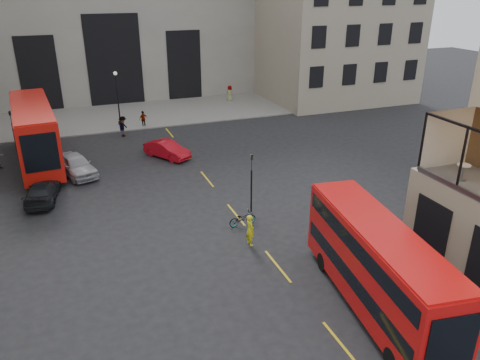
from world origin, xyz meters
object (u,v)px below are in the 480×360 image
object	(u,v)px
street_lamp_b	(118,102)
bus_near	(377,264)
traffic_light_far	(13,128)
pedestrian_d	(230,93)
bus_far	(35,131)
car_a	(76,165)
cyclist	(250,230)
pedestrian_b	(123,127)
pedestrian_c	(143,119)
bicycle	(242,218)
car_b	(167,150)
traffic_light_near	(251,176)
cafe_table_far	(463,170)
car_c	(42,192)

from	to	relation	value
street_lamp_b	bus_near	xyz separation A→B (m)	(6.50, -32.33, -0.18)
traffic_light_far	pedestrian_d	distance (m)	25.63
bus_far	car_a	world-z (taller)	bus_far
car_a	cyclist	xyz separation A→B (m)	(8.22, -13.70, 0.09)
pedestrian_b	pedestrian_c	distance (m)	3.37
street_lamp_b	bicycle	bearing A→B (deg)	-80.52
car_b	bicycle	xyz separation A→B (m)	(1.57, -12.83, -0.24)
pedestrian_b	street_lamp_b	bearing A→B (deg)	30.34
bus_far	cyclist	distance (m)	20.41
cyclist	pedestrian_b	xyz separation A→B (m)	(-3.66, 21.96, 0.06)
bicycle	car_b	bearing A→B (deg)	2.63
bus_far	bicycle	distance (m)	18.89
pedestrian_c	bicycle	bearing A→B (deg)	71.99
traffic_light_near	car_b	world-z (taller)	traffic_light_near
bicycle	cafe_table_far	size ratio (longest dim) A/B	2.16
traffic_light_near	car_b	xyz separation A→B (m)	(-2.67, 11.48, -1.75)
traffic_light_near	pedestrian_b	world-z (taller)	traffic_light_near
car_a	pedestrian_c	xyz separation A→B (m)	(6.84, 10.73, -0.01)
bus_far	pedestrian_c	bearing A→B (deg)	37.46
traffic_light_far	pedestrian_d	bearing A→B (deg)	27.94
traffic_light_near	bus_far	world-z (taller)	bus_far
car_a	cafe_table_far	distance (m)	25.64
car_a	car_c	size ratio (longest dim) A/B	1.06
traffic_light_near	bus_near	world-z (taller)	bus_near
car_a	car_b	size ratio (longest dim) A/B	1.14
bus_far	bicycle	world-z (taller)	bus_far
traffic_light_near	cyclist	bearing A→B (deg)	-113.09
car_a	bicycle	distance (m)	14.40
car_b	pedestrian_b	size ratio (longest dim) A/B	2.17
car_a	cafe_table_far	xyz separation A→B (m)	(16.72, -18.95, 4.31)
street_lamp_b	bicycle	xyz separation A→B (m)	(3.90, -23.35, -1.96)
car_b	bicycle	distance (m)	12.93
bus_far	pedestrian_d	xyz separation A→B (m)	(20.89, 14.28, -1.72)
bus_near	car_a	bearing A→B (deg)	118.71
cyclist	pedestrian_b	distance (m)	22.26
car_b	cyclist	bearing A→B (deg)	-118.06
car_b	pedestrian_c	size ratio (longest dim) A/B	2.60
bus_far	car_c	size ratio (longest dim) A/B	2.72
bicycle	cyclist	xyz separation A→B (m)	(-0.41, -2.18, 0.45)
bus_far	bicycle	bearing A→B (deg)	-53.40
traffic_light_near	car_a	world-z (taller)	traffic_light_near
pedestrian_b	cafe_table_far	world-z (taller)	cafe_table_far
street_lamp_b	car_a	distance (m)	12.84
bus_far	pedestrian_b	xyz separation A→B (m)	(7.12, 4.72, -1.71)
traffic_light_near	traffic_light_far	size ratio (longest dim) A/B	1.00
bicycle	pedestrian_d	world-z (taller)	pedestrian_d
pedestrian_b	traffic_light_far	bearing A→B (deg)	138.30
street_lamp_b	car_a	xyz separation A→B (m)	(-4.73, -11.83, -1.60)
pedestrian_d	cyclist	bearing A→B (deg)	127.07
bicycle	pedestrian_d	xyz separation A→B (m)	(9.70, 29.34, 0.50)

